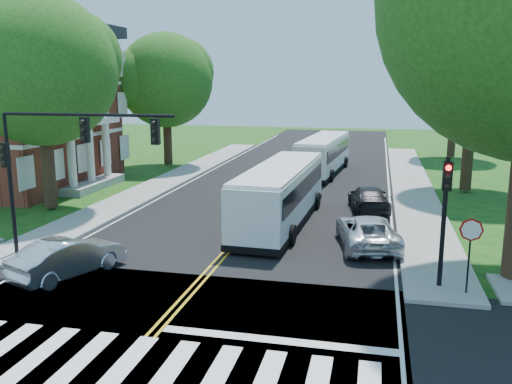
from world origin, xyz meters
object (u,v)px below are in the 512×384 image
(dark_sedan, at_px, (369,199))
(signal_nw, at_px, (60,151))
(signal_ne, at_px, (445,205))
(bus_follow, at_px, (324,154))
(bus_lead, at_px, (281,193))
(hatchback, at_px, (68,257))
(suv, at_px, (367,231))

(dark_sedan, bearing_deg, signal_nw, 35.68)
(signal_ne, xyz_separation_m, bus_follow, (-6.26, 22.78, -1.48))
(bus_lead, distance_m, bus_follow, 15.39)
(bus_lead, xyz_separation_m, hatchback, (-6.24, -8.94, -0.83))
(bus_follow, xyz_separation_m, suv, (3.72, -18.36, -0.79))
(suv, bearing_deg, signal_ne, 109.40)
(bus_lead, xyz_separation_m, bus_follow, (0.55, 15.38, -0.06))
(bus_follow, xyz_separation_m, dark_sedan, (3.66, -11.77, -0.79))
(signal_ne, bearing_deg, hatchback, -173.25)
(signal_ne, height_order, bus_follow, signal_ne)
(suv, height_order, dark_sedan, dark_sedan)
(signal_nw, height_order, dark_sedan, signal_nw)
(signal_ne, relative_size, dark_sedan, 0.93)
(bus_lead, bearing_deg, dark_sedan, -137.01)
(signal_ne, bearing_deg, signal_nw, -179.95)
(hatchback, relative_size, suv, 0.87)
(signal_nw, xyz_separation_m, suv, (11.52, 4.43, -3.68))
(bus_lead, relative_size, hatchback, 2.66)
(dark_sedan, bearing_deg, bus_follow, -80.92)
(bus_lead, relative_size, suv, 2.30)
(signal_nw, xyz_separation_m, signal_ne, (14.06, 0.01, -1.41))
(hatchback, height_order, dark_sedan, hatchback)
(bus_lead, relative_size, bus_follow, 1.04)
(hatchback, distance_m, dark_sedan, 16.33)
(bus_follow, relative_size, hatchback, 2.57)
(suv, bearing_deg, bus_lead, -45.28)
(signal_ne, bearing_deg, bus_lead, 132.62)
(hatchback, distance_m, suv, 12.08)
(signal_nw, distance_m, bus_follow, 24.26)
(bus_follow, bearing_deg, hatchback, 79.24)
(bus_lead, height_order, bus_follow, bus_lead)
(signal_nw, relative_size, signal_ne, 1.62)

